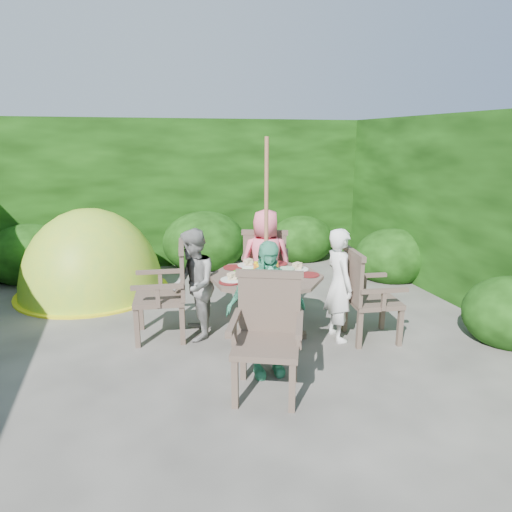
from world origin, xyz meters
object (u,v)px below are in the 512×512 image
object	(u,v)px
garden_chair_front	(267,333)
child_front	(266,309)
child_right	(339,285)
parasol_pole	(266,242)
garden_chair_right	(366,294)
dome_tent	(94,292)
child_back	(266,262)
garden_chair_back	(265,265)
child_left	(193,285)
patio_table	(266,285)
garden_chair_left	(168,290)

from	to	relation	value
garden_chair_front	child_front	size ratio (longest dim) A/B	0.78
garden_chair_front	child_right	xyz separation A→B (m)	(1.07, 0.81, 0.08)
parasol_pole	garden_chair_right	world-z (taller)	parasol_pole
garden_chair_right	child_front	bearing A→B (deg)	116.21
parasol_pole	dome_tent	xyz separation A→B (m)	(-1.96, 2.18, -1.10)
child_back	dome_tent	world-z (taller)	child_back
child_back	child_front	world-z (taller)	child_back
child_front	dome_tent	xyz separation A→B (m)	(-1.73, 2.95, -0.65)
garden_chair_right	child_back	bearing A→B (deg)	43.85
garden_chair_right	garden_chair_back	xyz separation A→B (m)	(-0.73, 1.38, 0.01)
garden_chair_right	dome_tent	world-z (taller)	dome_tent
garden_chair_back	garden_chair_front	world-z (taller)	garden_chair_front
child_back	child_front	distance (m)	1.60
garden_chair_right	child_left	bearing A→B (deg)	80.08
garden_chair_front	child_left	bearing A→B (deg)	132.37
child_right	garden_chair_right	bearing A→B (deg)	-109.47
dome_tent	child_right	bearing A→B (deg)	-42.98
garden_chair_front	child_back	bearing A→B (deg)	96.07
child_back	child_front	bearing A→B (deg)	88.32
dome_tent	garden_chair_front	bearing A→B (deg)	-64.32
child_left	child_front	bearing A→B (deg)	34.01
patio_table	garden_chair_back	bearing A→B (deg)	73.60
dome_tent	child_back	bearing A→B (deg)	-34.33
garden_chair_front	garden_chair_back	bearing A→B (deg)	96.16
parasol_pole	dome_tent	world-z (taller)	parasol_pole
parasol_pole	child_front	size ratio (longest dim) A/B	1.69
garden_chair_front	child_back	world-z (taller)	child_back
parasol_pole	garden_chair_front	xyz separation A→B (m)	(-0.31, -1.05, -0.56)
garden_chair_left	dome_tent	xyz separation A→B (m)	(-0.92, 1.85, -0.55)
child_left	child_back	distance (m)	1.13
garden_chair_left	garden_chair_back	size ratio (longest dim) A/B	1.02
child_left	dome_tent	bearing A→B (deg)	-142.59
child_right	garden_chair_back	bearing A→B (deg)	19.76
child_left	garden_chair_right	bearing A→B (deg)	78.58
patio_table	child_front	xyz separation A→B (m)	(-0.24, -0.77, 0.03)
child_left	garden_chair_left	bearing A→B (deg)	-104.10
child_left	child_right	bearing A→B (deg)	79.01
garden_chair_front	child_back	distance (m)	1.89
child_right	dome_tent	bearing A→B (deg)	48.68
patio_table	garden_chair_back	distance (m)	1.09
garden_chair_back	dome_tent	xyz separation A→B (m)	(-2.27, 1.14, -0.54)
garden_chair_right	garden_chair_left	world-z (taller)	garden_chair_left
patio_table	child_back	distance (m)	0.80
parasol_pole	child_back	distance (m)	0.91
garden_chair_front	child_right	size ratio (longest dim) A/B	0.81
parasol_pole	child_right	distance (m)	0.93
garden_chair_right	child_back	xyz separation A→B (m)	(-0.81, 1.10, 0.14)
garden_chair_left	child_front	bearing A→B (deg)	43.27
garden_chair_right	dome_tent	bearing A→B (deg)	57.46
child_right	child_back	world-z (taller)	child_back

